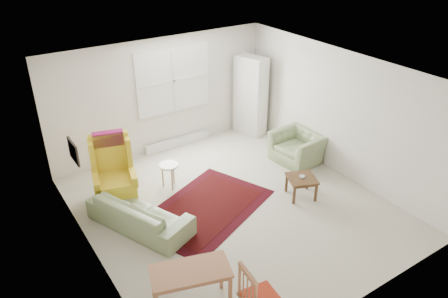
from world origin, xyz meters
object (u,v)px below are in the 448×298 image
desk_chair (261,298)px  wingback_chair (113,171)px  desk (191,289)px  coffee_table (301,187)px  cabinet (250,96)px  stool (169,175)px  armchair (298,145)px  sofa (139,208)px

desk_chair → wingback_chair: bearing=14.2°
desk → coffee_table: bearing=21.2°
desk_chair → cabinet: bearing=-28.3°
desk → desk_chair: desk_chair is taller
coffee_table → desk: bearing=-158.8°
stool → desk: (-1.13, -2.83, 0.08)m
armchair → coffee_table: 1.38m
stool → cabinet: (2.74, 1.11, 0.69)m
coffee_table → stool: bearing=138.6°
coffee_table → sofa: bearing=164.2°
coffee_table → cabinet: (0.86, 2.77, 0.73)m
desk → stool: bearing=68.3°
desk_chair → desk: bearing=43.3°
stool → desk: 3.04m
desk → desk_chair: size_ratio=1.01×
sofa → armchair: 3.74m
cabinet → desk_chair: cabinet is taller
cabinet → stool: bearing=-174.7°
armchair → coffee_table: (-0.86, -1.06, -0.18)m
sofa → desk_chair: desk_chair is taller
wingback_chair → desk_chair: (0.48, -3.69, -0.12)m
cabinet → desk: (-3.87, -3.94, -0.61)m
coffee_table → desk_chair: bearing=-141.8°
sofa → desk_chair: bearing=166.2°
armchair → wingback_chair: wingback_chair is taller
armchair → desk_chair: 4.46m
cabinet → desk_chair: 5.76m
sofa → desk: size_ratio=1.79×
stool → desk_chair: 3.64m
coffee_table → cabinet: cabinet is taller
desk → desk_chair: 0.96m
wingback_chair → coffee_table: 3.44m
coffee_table → armchair: bearing=51.2°
stool → cabinet: cabinet is taller
armchair → coffee_table: bearing=-44.1°
armchair → desk: size_ratio=0.96×
sofa → coffee_table: (2.87, -0.82, -0.17)m
desk_chair → stool: bearing=-2.1°
desk_chair → coffee_table: bearing=-44.9°
armchair → stool: bearing=-107.6°
sofa → cabinet: bearing=-84.9°
cabinet → coffee_table: bearing=-124.0°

